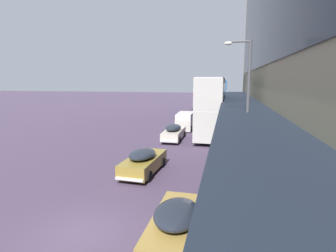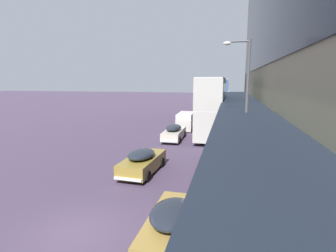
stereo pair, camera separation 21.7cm
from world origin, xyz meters
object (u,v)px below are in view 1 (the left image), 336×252
(transit_bus_kerbside_front, at_px, (211,105))
(transit_bus_kerbside_far, at_px, (221,98))
(sedan_far_back, at_px, (178,224))
(sedan_trailing_mid, at_px, (197,112))
(sedan_second_mid, at_px, (174,132))
(sedan_lead_near, at_px, (143,161))
(sedan_lead_mid, at_px, (221,114))
(vw_van, at_px, (185,120))
(pedestrian_at_kerb, at_px, (254,204))
(transit_bus_kerbside_rear, at_px, (219,95))
(street_lamp, at_px, (245,100))
(fire_hydrant, at_px, (239,140))

(transit_bus_kerbside_front, distance_m, transit_bus_kerbside_far, 34.13)
(sedan_far_back, bearing_deg, sedan_trailing_mid, 95.16)
(sedan_second_mid, bearing_deg, transit_bus_kerbside_far, 83.99)
(transit_bus_kerbside_far, height_order, sedan_lead_near, transit_bus_kerbside_far)
(sedan_trailing_mid, bearing_deg, sedan_lead_mid, -23.80)
(vw_van, distance_m, pedestrian_at_kerb, 21.59)
(transit_bus_kerbside_rear, bearing_deg, street_lamp, -85.93)
(sedan_far_back, height_order, pedestrian_at_kerb, pedestrian_at_kerb)
(sedan_second_mid, xyz_separation_m, pedestrian_at_kerb, (6.04, -14.98, 0.41))
(sedan_far_back, xyz_separation_m, vw_van, (-3.17, 22.07, 0.34))
(sedan_trailing_mid, distance_m, fire_hydrant, 18.83)
(sedan_trailing_mid, xyz_separation_m, sedan_far_back, (3.01, -33.35, -0.04))
(sedan_trailing_mid, xyz_separation_m, vw_van, (-0.16, -11.28, 0.30))
(sedan_second_mid, distance_m, sedan_lead_mid, 15.97)
(transit_bus_kerbside_rear, relative_size, transit_bus_kerbside_far, 0.87)
(fire_hydrant, bearing_deg, sedan_lead_mid, 97.09)
(sedan_second_mid, distance_m, fire_hydrant, 6.22)
(pedestrian_at_kerb, bearing_deg, vw_van, 105.65)
(sedan_second_mid, relative_size, sedan_lead_mid, 1.12)
(transit_bus_kerbside_front, height_order, fire_hydrant, transit_bus_kerbside_front)
(transit_bus_kerbside_far, bearing_deg, sedan_trailing_mid, -100.15)
(sedan_lead_near, xyz_separation_m, sedan_second_mid, (0.03, 9.55, 0.01))
(transit_bus_kerbside_far, distance_m, sedan_far_back, 52.75)
(sedan_lead_mid, bearing_deg, transit_bus_kerbside_far, 90.81)
(transit_bus_kerbside_front, height_order, sedan_lead_mid, transit_bus_kerbside_front)
(transit_bus_kerbside_rear, xyz_separation_m, vw_van, (-3.40, -17.43, -2.16))
(sedan_second_mid, relative_size, fire_hydrant, 7.15)
(sedan_far_back, bearing_deg, sedan_lead_near, 116.91)
(sedan_far_back, xyz_separation_m, sedan_lead_near, (-3.41, 6.72, -0.00))
(sedan_trailing_mid, xyz_separation_m, sedan_lead_near, (-0.40, -26.64, -0.04))
(sedan_second_mid, xyz_separation_m, vw_van, (0.21, 5.81, 0.33))
(pedestrian_at_kerb, bearing_deg, street_lamp, 91.24)
(fire_hydrant, bearing_deg, sedan_far_back, -100.20)
(street_lamp, bearing_deg, sedan_lead_near, -175.95)
(sedan_lead_near, xyz_separation_m, pedestrian_at_kerb, (6.06, -5.43, 0.42))
(transit_bus_kerbside_front, relative_size, sedan_second_mid, 1.93)
(transit_bus_kerbside_far, xyz_separation_m, street_lamp, (2.07, -45.60, 2.75))
(transit_bus_kerbside_far, bearing_deg, fire_hydrant, -86.44)
(transit_bus_kerbside_front, relative_size, street_lamp, 1.24)
(sedan_trailing_mid, distance_m, sedan_far_back, 33.49)
(sedan_trailing_mid, xyz_separation_m, sedan_second_mid, (-0.37, -17.09, -0.03))
(transit_bus_kerbside_front, distance_m, sedan_second_mid, 4.84)
(sedan_lead_near, distance_m, pedestrian_at_kerb, 8.15)
(sedan_lead_mid, bearing_deg, transit_bus_kerbside_front, -93.14)
(transit_bus_kerbside_rear, height_order, sedan_second_mid, transit_bus_kerbside_rear)
(transit_bus_kerbside_rear, bearing_deg, sedan_lead_near, -96.33)
(sedan_trailing_mid, distance_m, sedan_second_mid, 17.09)
(pedestrian_at_kerb, height_order, fire_hydrant, pedestrian_at_kerb)
(sedan_second_mid, bearing_deg, street_lamp, -57.07)
(sedan_second_mid, bearing_deg, sedan_lead_mid, 74.98)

